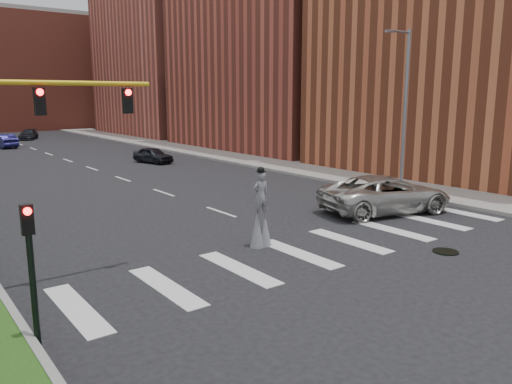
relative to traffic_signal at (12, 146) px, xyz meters
The scene contains 15 objects.
ground_plane 11.04m from the traffic_signal, 17.05° to the right, with size 160.00×160.00×0.00m, color black.
sidewalk_right 31.58m from the traffic_signal, 44.64° to the left, with size 5.00×90.00×0.18m, color gray.
manhole 14.33m from the traffic_signal, 21.36° to the right, with size 0.90×0.90×0.04m, color black.
building_near 32.89m from the traffic_signal, ahead, with size 16.00×20.00×22.00m, color #9E482B.
building_mid 42.43m from the traffic_signal, 40.35° to the left, with size 16.00×22.00×24.00m, color #98402F.
building_far 60.38m from the traffic_signal, 58.07° to the left, with size 16.00×22.00×20.00m, color #B25142.
building_backdrop 76.80m from the traffic_signal, 78.12° to the left, with size 26.00×14.00×18.00m, color #98402F.
streetlight 20.91m from the traffic_signal, ahead, with size 2.05×0.20×9.00m.
traffic_signal is the anchor object (origin of this frame).
secondary_signal 4.17m from the traffic_signal, 98.43° to the right, with size 0.25×0.21×3.23m.
stilt_performer 8.52m from the traffic_signal, ahead, with size 0.84×0.55×2.97m.
suv_crossing 16.34m from the traffic_signal, ahead, with size 2.93×6.36×1.77m, color #B5B2AA.
car_near 27.76m from the traffic_signal, 57.19° to the left, with size 1.53×3.80×1.29m, color black.
car_mid 44.52m from the traffic_signal, 80.09° to the left, with size 1.52×4.36×1.44m, color #161549.
car_far 54.48m from the traffic_signal, 77.13° to the left, with size 1.73×4.25×1.23m, color black.
Camera 1 is at (-12.55, -11.50, 5.46)m, focal length 35.00 mm.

